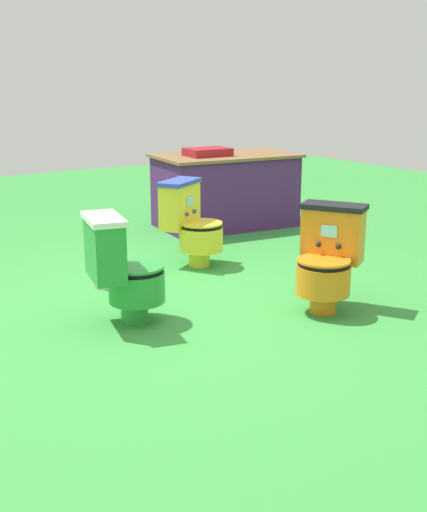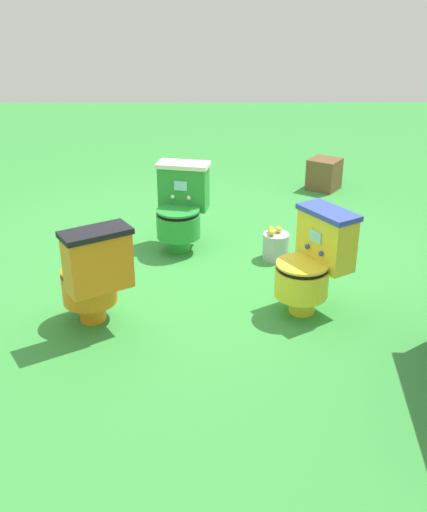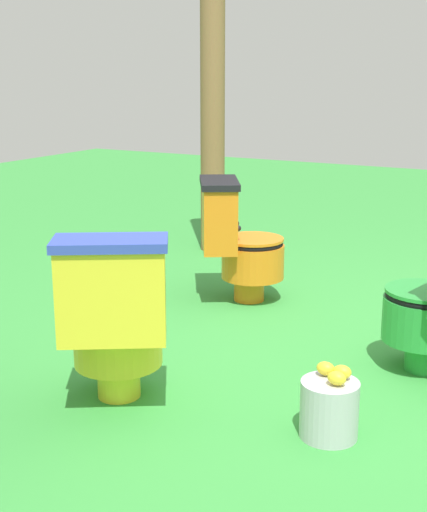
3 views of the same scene
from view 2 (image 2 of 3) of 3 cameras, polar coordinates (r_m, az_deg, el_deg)
ground at (r=5.07m, az=-2.48°, el=-0.61°), size 14.00×14.00×0.00m
toilet_green at (r=5.22m, az=-3.05°, el=4.54°), size 0.57×0.50×0.73m
toilet_orange at (r=4.09m, az=-11.10°, el=-1.75°), size 0.63×0.60×0.73m
toilet_yellow at (r=4.26m, az=9.18°, el=-0.52°), size 0.60×0.63×0.73m
small_crate at (r=6.91m, az=10.22°, el=7.48°), size 0.42×0.43×0.34m
lemon_bucket at (r=5.12m, az=5.78°, el=0.99°), size 0.22×0.22×0.28m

